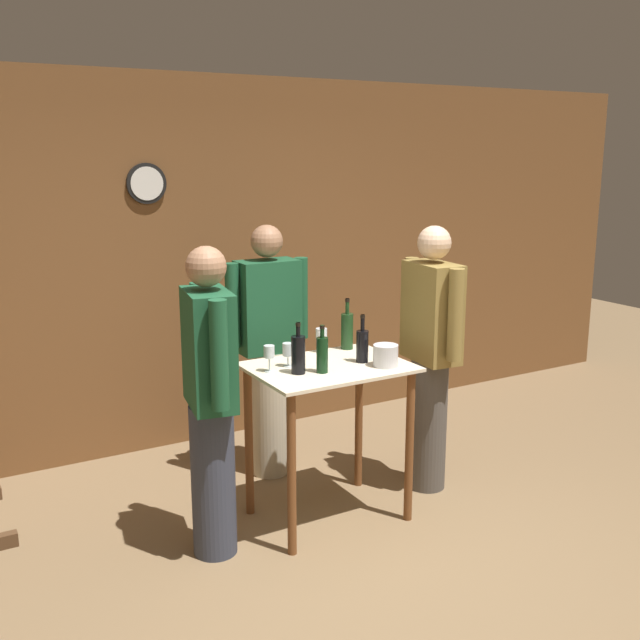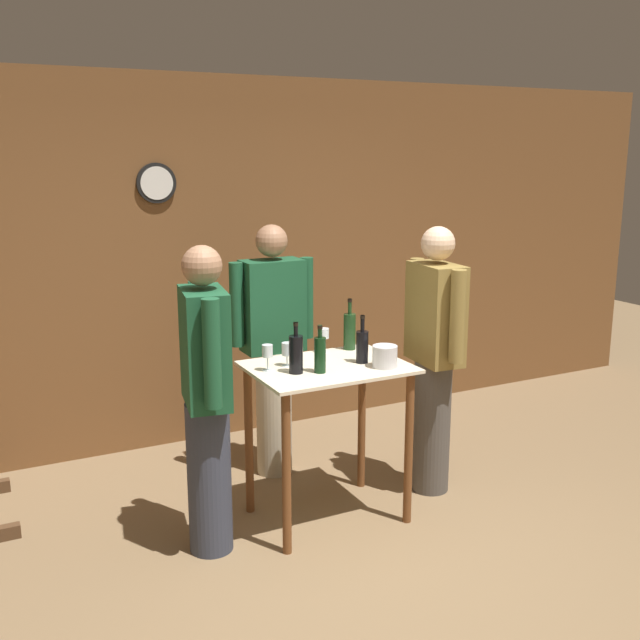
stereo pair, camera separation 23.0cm
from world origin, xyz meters
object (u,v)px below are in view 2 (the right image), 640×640
Objects in this scene: wine_bottle_right at (350,330)px; wine_glass_near_left at (267,352)px; ice_bucket at (385,356)px; person_host at (434,355)px; wine_bottle_center at (362,345)px; person_visitor_bearded at (273,345)px; wine_bottle_far_left at (296,353)px; person_visitor_with_scarf at (206,395)px; wine_glass_near_center at (287,350)px; wine_bottle_left at (320,354)px; wine_glass_near_right at (323,334)px.

wine_bottle_right is 2.12× the size of wine_glass_near_left.
ice_bucket is 0.55m from person_host.
person_host reaches higher than wine_bottle_center.
wine_bottle_far_left is at bearing -104.27° from person_visitor_bearded.
person_host reaches higher than wine_bottle_right.
person_visitor_with_scarf is (-0.96, -0.00, -0.16)m from wine_bottle_center.
person_visitor_bearded is (0.19, 0.64, -0.15)m from wine_glass_near_center.
wine_glass_near_left is at bearing 147.25° from wine_bottle_left.
person_visitor_bearded reaches higher than wine_bottle_right.
wine_bottle_right is at bearing 88.30° from ice_bucket.
person_visitor_bearded reaches higher than wine_glass_near_right.
wine_bottle_left is 0.85× the size of wine_bottle_right.
wine_glass_near_right is 1.03× the size of ice_bucket.
person_visitor_bearded is (0.20, 0.79, -0.16)m from wine_bottle_far_left.
person_visitor_bearded is (0.33, 0.68, -0.16)m from wine_glass_near_left.
person_visitor_bearded is at bearing 47.28° from person_visitor_with_scarf.
wine_bottle_right is 0.53m from wine_glass_near_center.
person_visitor_bearded is at bearing 73.61° from wine_glass_near_center.
wine_glass_near_right is at bearing 28.99° from wine_glass_near_center.
person_visitor_with_scarf is (-0.40, -0.10, -0.16)m from wine_glass_near_left.
wine_bottle_center is 2.06× the size of wine_glass_near_center.
wine_bottle_far_left is 0.55m from person_visitor_with_scarf.
wine_glass_near_left is 0.67m from ice_bucket.
wine_glass_near_center is 0.08× the size of person_visitor_with_scarf.
wine_bottle_far_left is 0.17× the size of person_host.
wine_bottle_center is 0.17× the size of person_visitor_bearded.
wine_bottle_right is at bearing 74.64° from wine_bottle_center.
person_host is (0.99, -0.06, -0.14)m from wine_glass_near_center.
person_visitor_bearded is at bearing 106.49° from wine_bottle_center.
wine_glass_near_right is at bearing -73.22° from person_visitor_bearded.
wine_bottle_left reaches higher than wine_glass_near_center.
wine_bottle_right is 0.60m from person_visitor_bearded.
wine_glass_near_right is 0.09× the size of person_visitor_bearded.
wine_bottle_center is at bearing -73.51° from person_visitor_bearded.
wine_glass_near_right is 0.51m from person_visitor_bearded.
wine_bottle_far_left is 0.43m from wine_bottle_center.
person_visitor_with_scarf is (-1.52, -0.08, -0.01)m from person_host.
person_host reaches higher than person_visitor_bearded.
wine_bottle_far_left is 0.90× the size of wine_bottle_right.
person_visitor_bearded is at bearing 106.78° from wine_glass_near_right.
ice_bucket is 0.08× the size of person_visitor_bearded.
wine_glass_near_center is 0.56m from ice_bucket.
wine_bottle_far_left is 1.96× the size of wine_glass_near_right.
wine_bottle_far_left is 0.13m from wine_bottle_left.
wine_bottle_right is 0.19× the size of person_visitor_with_scarf.
wine_bottle_left is at bearing -60.78° from wine_glass_near_center.
wine_bottle_far_left is at bearing -175.17° from person_host.
person_visitor_bearded is at bearing 138.35° from person_host.
wine_glass_near_left is at bearing -162.48° from wine_bottle_right.
wine_bottle_far_left is at bearing 165.86° from ice_bucket.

